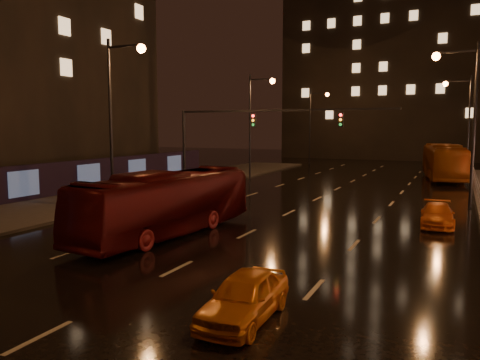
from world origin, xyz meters
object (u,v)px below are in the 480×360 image
at_px(bus_curb, 444,162).
at_px(bus_red, 167,203).
at_px(taxi_near, 244,297).
at_px(taxi_far, 437,215).

bearing_deg(bus_curb, bus_red, -117.30).
bearing_deg(bus_red, taxi_near, -40.29).
relative_size(bus_red, taxi_near, 2.92).
bearing_deg(taxi_near, taxi_far, 73.78).
height_order(bus_curb, taxi_near, bus_curb).
bearing_deg(taxi_near, bus_curb, 83.60).
bearing_deg(bus_red, bus_curb, 75.53).
height_order(taxi_near, taxi_far, taxi_near).
bearing_deg(taxi_far, bus_curb, 87.98).
relative_size(bus_red, taxi_far, 2.76).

